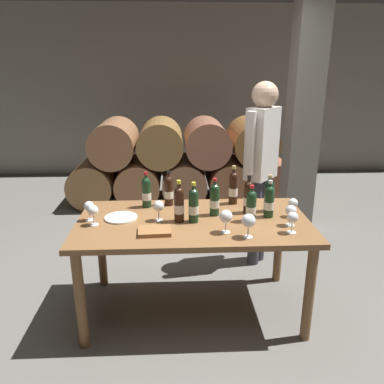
{
  "coord_description": "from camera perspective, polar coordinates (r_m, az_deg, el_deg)",
  "views": [
    {
      "loc": [
        -0.13,
        -2.59,
        1.84
      ],
      "look_at": [
        0.0,
        0.2,
        0.91
      ],
      "focal_mm": 35.62,
      "sensor_mm": 36.0,
      "label": 1
    }
  ],
  "objects": [
    {
      "name": "wine_glass_0",
      "position": [
        2.77,
        -14.6,
        -2.78
      ],
      "size": [
        0.08,
        0.08,
        0.15
      ],
      "color": "white",
      "rests_on": "dining_table"
    },
    {
      "name": "wine_bottle_5",
      "position": [
        2.77,
        8.85,
        -2.03
      ],
      "size": [
        0.07,
        0.07,
        0.27
      ],
      "color": "#19381E",
      "rests_on": "dining_table"
    },
    {
      "name": "serving_plate",
      "position": [
        2.87,
        -10.58,
        -3.8
      ],
      "size": [
        0.24,
        0.24,
        0.01
      ],
      "primitive_type": "cylinder",
      "color": "white",
      "rests_on": "dining_table"
    },
    {
      "name": "wine_glass_7",
      "position": [
        2.86,
        -15.16,
        -2.17
      ],
      "size": [
        0.07,
        0.07,
        0.15
      ],
      "color": "white",
      "rests_on": "dining_table"
    },
    {
      "name": "wine_glass_4",
      "position": [
        2.57,
        5.1,
        -3.73
      ],
      "size": [
        0.09,
        0.09,
        0.16
      ],
      "color": "white",
      "rests_on": "dining_table"
    },
    {
      "name": "wine_bottle_7",
      "position": [
        2.72,
        0.21,
        -1.96
      ],
      "size": [
        0.07,
        0.07,
        0.3
      ],
      "color": "#19381E",
      "rests_on": "dining_table"
    },
    {
      "name": "ground_plane",
      "position": [
        3.17,
        0.18,
        -16.97
      ],
      "size": [
        14.0,
        14.0,
        0.0
      ],
      "primitive_type": "plane",
      "color": "#66635E"
    },
    {
      "name": "wine_glass_1",
      "position": [
        2.64,
        14.81,
        -3.8
      ],
      "size": [
        0.08,
        0.08,
        0.15
      ],
      "color": "white",
      "rests_on": "dining_table"
    },
    {
      "name": "wine_bottle_4",
      "position": [
        2.99,
        11.45,
        -0.55
      ],
      "size": [
        0.07,
        0.07,
        0.29
      ],
      "color": "black",
      "rests_on": "dining_table"
    },
    {
      "name": "wine_glass_3",
      "position": [
        2.92,
        14.89,
        -1.71
      ],
      "size": [
        0.07,
        0.07,
        0.15
      ],
      "color": "white",
      "rests_on": "dining_table"
    },
    {
      "name": "wine_bottle_6",
      "position": [
        3.11,
        6.21,
        0.67
      ],
      "size": [
        0.07,
        0.07,
        0.32
      ],
      "color": "black",
      "rests_on": "dining_table"
    },
    {
      "name": "dining_table",
      "position": [
        2.84,
        0.19,
        -5.9
      ],
      "size": [
        1.7,
        0.9,
        0.76
      ],
      "color": "brown",
      "rests_on": "ground_plane"
    },
    {
      "name": "cellar_back_wall",
      "position": [
        6.8,
        -1.67,
        14.68
      ],
      "size": [
        10.0,
        0.24,
        2.8
      ],
      "primitive_type": "cube",
      "color": "gray",
      "rests_on": "ground_plane"
    },
    {
      "name": "sommelier_presenting",
      "position": [
        3.52,
        10.34,
        5.05
      ],
      "size": [
        0.35,
        0.39,
        1.72
      ],
      "color": "#383842",
      "rests_on": "ground_plane"
    },
    {
      "name": "wine_bottle_8",
      "position": [
        3.07,
        -3.49,
        0.24
      ],
      "size": [
        0.07,
        0.07,
        0.28
      ],
      "color": "black",
      "rests_on": "dining_table"
    },
    {
      "name": "barrel_stack",
      "position": [
        5.35,
        -1.24,
        4.36
      ],
      "size": [
        3.12,
        0.9,
        1.15
      ],
      "color": "olive",
      "rests_on": "ground_plane"
    },
    {
      "name": "wine_bottle_1",
      "position": [
        2.73,
        -1.95,
        -1.81
      ],
      "size": [
        0.07,
        0.07,
        0.31
      ],
      "color": "black",
      "rests_on": "dining_table"
    },
    {
      "name": "wine_bottle_3",
      "position": [
        2.86,
        3.4,
        -1.1
      ],
      "size": [
        0.07,
        0.07,
        0.29
      ],
      "color": "#19381E",
      "rests_on": "dining_table"
    },
    {
      "name": "wine_bottle_9",
      "position": [
        3.04,
        -6.83,
        0.01
      ],
      "size": [
        0.07,
        0.07,
        0.29
      ],
      "color": "#19381E",
      "rests_on": "dining_table"
    },
    {
      "name": "wine_glass_5",
      "position": [
        2.76,
        -5.03,
        -2.19
      ],
      "size": [
        0.08,
        0.08,
        0.15
      ],
      "color": "white",
      "rests_on": "dining_table"
    },
    {
      "name": "stone_pillar",
      "position": [
        4.46,
        16.33,
        10.74
      ],
      "size": [
        0.32,
        0.32,
        2.6
      ],
      "primitive_type": "cube",
      "color": "gray",
      "rests_on": "ground_plane"
    },
    {
      "name": "tasting_notebook",
      "position": [
        2.6,
        -5.61,
        -5.85
      ],
      "size": [
        0.23,
        0.17,
        0.03
      ],
      "primitive_type": "cube",
      "rotation": [
        0.0,
        0.0,
        0.05
      ],
      "color": "#936038",
      "rests_on": "dining_table"
    },
    {
      "name": "wine_glass_2",
      "position": [
        2.51,
        8.47,
        -4.34
      ],
      "size": [
        0.09,
        0.09,
        0.16
      ],
      "color": "white",
      "rests_on": "dining_table"
    },
    {
      "name": "wine_bottle_0",
      "position": [
        2.88,
        11.48,
        -1.35
      ],
      "size": [
        0.07,
        0.07,
        0.29
      ],
      "color": "#19381E",
      "rests_on": "dining_table"
    },
    {
      "name": "wine_glass_6",
      "position": [
        2.76,
        14.6,
        -2.81
      ],
      "size": [
        0.08,
        0.08,
        0.15
      ],
      "color": "white",
      "rests_on": "dining_table"
    },
    {
      "name": "wine_bottle_2",
      "position": [
        2.93,
        8.44,
        -0.71
      ],
      "size": [
        0.07,
        0.07,
        0.3
      ],
      "color": "black",
      "rests_on": "dining_table"
    }
  ]
}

